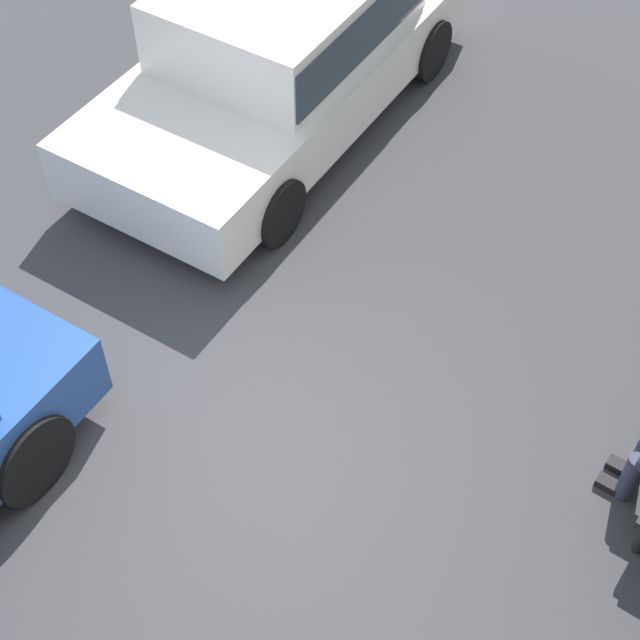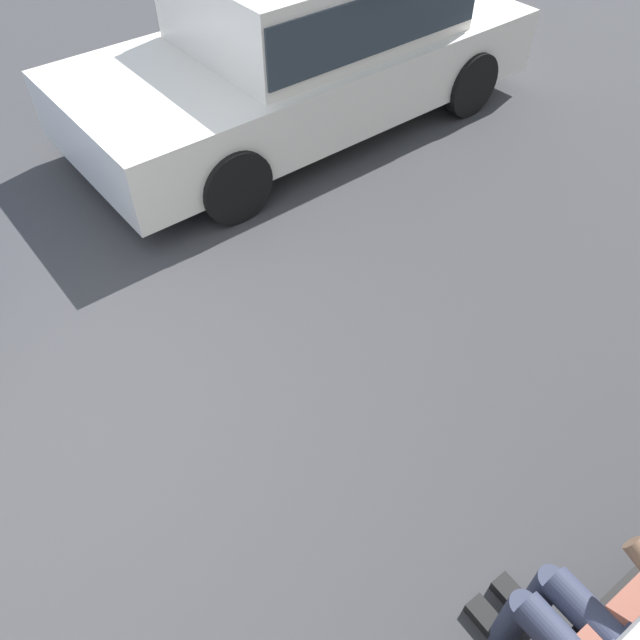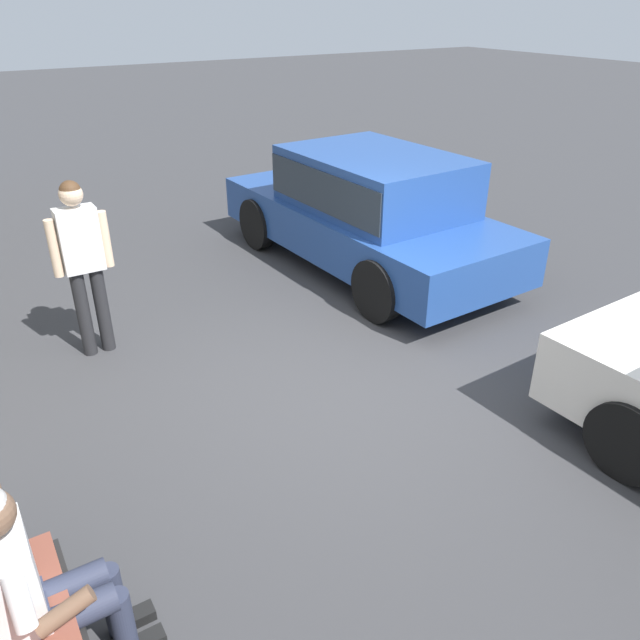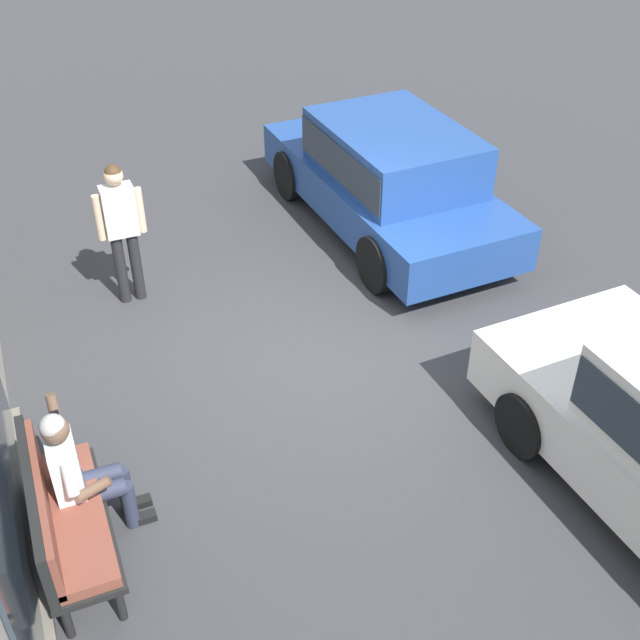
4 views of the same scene
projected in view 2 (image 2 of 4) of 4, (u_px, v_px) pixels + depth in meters
ground_plane at (51, 437)px, 3.72m from camera, size 60.00×60.00×0.00m
parked_car_near at (309, 37)px, 5.70m from camera, size 4.55×2.14×1.50m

